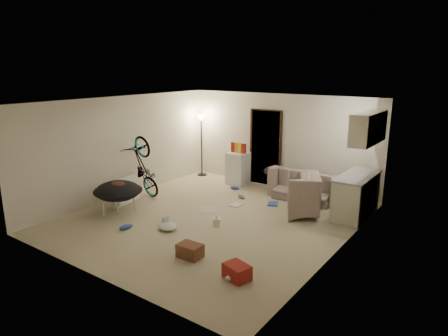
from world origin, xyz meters
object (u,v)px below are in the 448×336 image
Objects in this scene: armchair at (319,201)px; juicer at (217,222)px; mini_fridge at (238,168)px; kitchen_counter at (356,196)px; sofa at (307,188)px; drink_case_a at (190,251)px; floor_lamp at (201,132)px; drink_case_b at (237,272)px; saucer_chair at (118,195)px; tv_box at (125,191)px; bicycle at (144,180)px.

armchair is 4.51× the size of juicer.
armchair is at bearing -20.92° from mini_fridge.
sofa is at bearing 161.34° from kitchen_counter.
floor_lamp is at bearing 124.68° from drink_case_a.
sofa is 4.29m from drink_case_b.
saucer_chair reaches higher than armchair.
kitchen_counter is at bearing -7.66° from floor_lamp.
floor_lamp reaches higher than kitchen_counter.
saucer_chair is at bearing -62.40° from tv_box.
tv_box reaches higher than drink_case_b.
drink_case_a is (3.07, -1.86, -0.30)m from bicycle.
saucer_chair is at bearing -175.77° from drink_case_b.
bicycle reaches higher than armchair.
saucer_chair is 0.75m from tv_box.
mini_fridge is 3.15m from juicer.
armchair is 4.28m from bicycle.
floor_lamp reaches higher than sofa.
tv_box is 4.35m from drink_case_b.
kitchen_counter is 3.51m from mini_fridge.
floor_lamp is at bearing 133.00° from juicer.
mini_fridge is at bearing -22.10° from bicycle.
drink_case_a reaches higher than drink_case_b.
tv_box is 4.13× the size of juicer.
mini_fridge reaches higher than armchair.
drink_case_b is at bearing -109.34° from bicycle.
drink_case_a is at bearing -32.97° from tv_box.
kitchen_counter reaches higher than juicer.
armchair reaches higher than drink_case_a.
mini_fridge reaches higher than sofa.
drink_case_b is (4.23, -4.42, -1.19)m from floor_lamp.
kitchen_counter is 1.45× the size of armchair.
tv_box is at bearing 156.32° from drink_case_a.
saucer_chair is (0.46, -1.20, 0.02)m from bicycle.
sofa is at bearing 74.06° from juicer.
saucer_chair is at bearing -103.75° from mini_fridge.
bicycle is at bearing 80.23° from armchair.
drink_case_a is at bearing -14.20° from saucer_chair.
drink_case_b is (0.06, -3.30, -0.22)m from armchair.
drink_case_a reaches higher than juicer.
armchair is 2.32m from juicer.
saucer_chair is (-0.81, -3.53, 0.00)m from mini_fridge.
bicycle is at bearing 34.41° from sofa.
drink_case_b is at bearing -8.71° from drink_case_a.
juicer is at bearing -7.99° from tv_box.
armchair reaches higher than sofa.
juicer is (-1.51, 1.50, -0.02)m from drink_case_b.
drink_case_a is (-1.00, -3.17, -0.22)m from armchair.
saucer_chair is at bearing -145.06° from kitchen_counter.
tv_box is (0.00, -0.62, -0.11)m from bicycle.
armchair reaches higher than drink_case_b.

